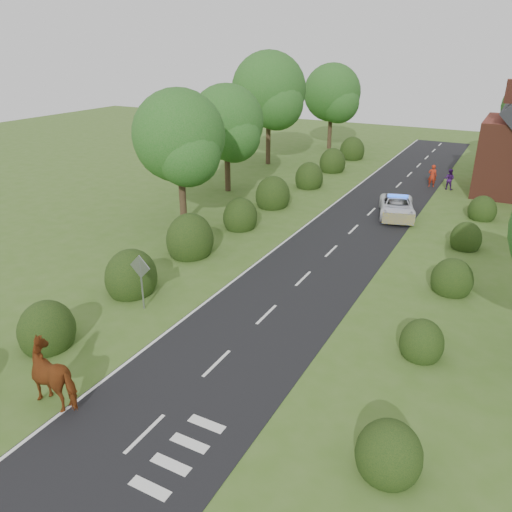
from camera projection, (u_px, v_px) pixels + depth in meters
The scene contains 14 objects.
ground at pixel (217, 364), 18.06m from camera, with size 120.00×120.00×0.00m, color #416420.
road at pixel (348, 234), 30.24m from camera, with size 6.00×70.00×0.02m, color black.
road_markings at pixel (311, 241), 29.24m from camera, with size 4.96×70.00×0.01m.
hedgerow_left at pixel (228, 222), 30.07m from camera, with size 2.75×50.41×3.00m.
hedgerow_right at pixel (455, 271), 24.11m from camera, with size 2.10×45.78×2.10m.
tree_left_a at pixel (181, 140), 29.80m from camera, with size 5.74×5.60×8.38m.
tree_left_b at pixel (228, 126), 37.06m from camera, with size 5.74×5.60×8.07m.
tree_left_c at pixel (271, 93), 45.19m from camera, with size 6.97×6.80×10.22m.
tree_left_d at pixel (334, 95), 52.62m from camera, with size 6.15×6.00×8.89m.
road_sign at pixel (141, 274), 21.19m from camera, with size 1.06×0.08×2.53m.
cow at pixel (58, 377), 15.95m from camera, with size 1.28×2.43×1.72m, color #5C3311.
police_van at pixel (397, 207), 33.20m from camera, with size 3.40×5.20×1.47m.
pedestrian_red at pixel (432, 176), 39.92m from camera, with size 0.66×0.43×1.81m, color #AF2813.
pedestrian_purple at pixel (449, 179), 39.29m from camera, with size 0.80×0.62×1.65m, color #391458.
Camera 1 is at (8.33, -12.64, 10.69)m, focal length 35.00 mm.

